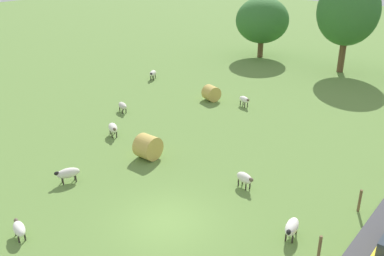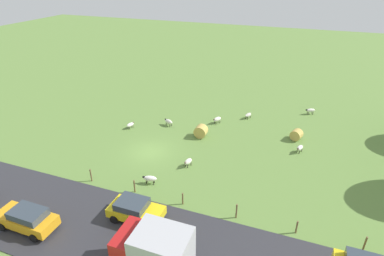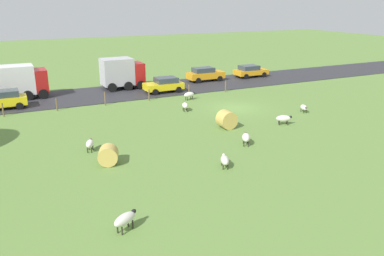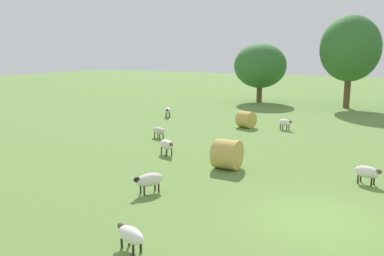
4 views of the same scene
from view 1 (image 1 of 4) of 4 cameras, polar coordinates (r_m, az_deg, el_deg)
The scene contains 15 objects.
ground_plane at distance 18.92m, azimuth -3.42°, elevation -12.47°, with size 160.00×160.00×0.00m, color olive.
sheep_0 at distance 21.19m, azimuth 7.10°, elevation -6.69°, with size 1.15×0.74×0.77m.
sheep_1 at distance 38.35m, azimuth -5.30°, elevation 7.33°, with size 1.00×1.27×0.79m.
sheep_2 at distance 27.00m, azimuth -10.58°, elevation 0.01°, with size 1.24×1.01×0.81m.
sheep_3 at distance 22.33m, azimuth -16.35°, elevation -5.84°, with size 0.94×1.29×0.78m.
sheep_4 at distance 31.80m, azimuth 7.05°, elevation 3.81°, with size 1.14×0.79×0.76m.
sheep_5 at distance 30.88m, azimuth -9.31°, elevation 2.95°, with size 1.24×0.86×0.70m.
sheep_6 at distance 19.10m, azimuth -22.24°, elevation -12.40°, with size 1.16×0.73×0.67m.
sheep_7 at distance 18.15m, azimuth 13.27°, elevation -12.83°, with size 0.74×1.32×0.78m.
hay_bale_0 at distance 32.80m, azimuth 2.61°, elevation 4.69°, with size 1.17×1.17×1.03m, color tan.
hay_bale_1 at distance 23.87m, azimuth -5.94°, elevation -2.55°, with size 1.37×1.37×1.11m, color tan.
tree_0 at distance 46.23m, azimuth 9.42°, elevation 14.08°, with size 5.52×5.52×6.23m.
tree_1 at distance 41.99m, azimuth 20.26°, elevation 14.51°, with size 5.54×5.54×8.72m.
fence_post_1 at distance 17.18m, azimuth 16.75°, elevation -15.35°, with size 0.12×0.12×1.20m, color brown.
fence_post_2 at distance 20.68m, azimuth 21.62°, elevation -9.06°, with size 0.12×0.12×1.09m, color brown.
Camera 1 is at (10.53, -11.18, 11.05)m, focal length 39.67 mm.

